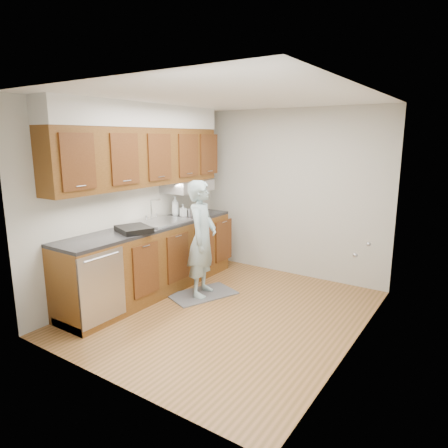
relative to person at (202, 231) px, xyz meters
name	(u,v)px	position (x,y,z in m)	size (l,w,h in m)	color
floor	(227,312)	(0.57, -0.27, -0.88)	(3.50, 3.50, 0.00)	#976339
ceiling	(228,97)	(0.57, -0.27, 1.62)	(3.50, 3.50, 0.00)	white
wall_left	(135,200)	(-0.93, -0.27, 0.37)	(0.02, 3.50, 2.50)	#B7B5AB
wall_right	(360,227)	(2.07, -0.27, 0.37)	(0.02, 3.50, 2.50)	#B7B5AB
wall_back	(291,194)	(0.57, 1.48, 0.37)	(3.00, 0.02, 2.50)	#B7B5AB
counter	(153,257)	(-0.63, -0.27, -0.39)	(0.64, 2.80, 1.30)	brown
upper_cabinets	(144,147)	(-0.76, -0.23, 1.07)	(0.47, 2.80, 1.21)	brown
closet_door	(365,243)	(2.06, 0.03, 0.14)	(0.02, 1.22, 2.05)	silver
floor_mat	(203,294)	(0.00, 0.00, -0.87)	(0.51, 0.87, 0.02)	slate
person	(202,231)	(0.00, 0.00, 0.00)	(0.61, 0.41, 1.73)	#94B0B4
soap_bottle_a	(175,206)	(-0.80, 0.41, 0.20)	(0.11, 0.11, 0.29)	white
soap_bottle_b	(183,210)	(-0.66, 0.42, 0.15)	(0.08, 0.08, 0.18)	white
soap_bottle_c	(193,210)	(-0.59, 0.56, 0.14)	(0.13, 0.13, 0.16)	white
soda_can	(198,214)	(-0.38, 0.41, 0.12)	(0.07, 0.07, 0.13)	#9F2A1B
steel_can	(190,213)	(-0.57, 0.47, 0.11)	(0.06, 0.06, 0.11)	#A5A5AA
dish_rack	(134,229)	(-0.52, -0.69, 0.09)	(0.42, 0.36, 0.07)	black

